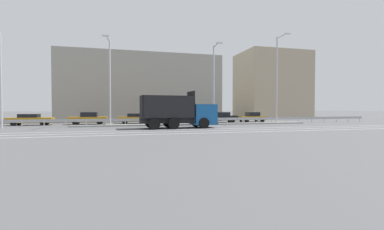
% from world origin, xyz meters
% --- Properties ---
extents(ground_plane, '(320.00, 320.00, 0.00)m').
position_xyz_m(ground_plane, '(0.00, 0.00, 0.00)').
color(ground_plane, '#565659').
extents(lane_strip_0, '(50.27, 0.16, 0.01)m').
position_xyz_m(lane_strip_0, '(-3.24, -2.90, 0.00)').
color(lane_strip_0, silver).
rests_on(lane_strip_0, ground_plane).
extents(lane_strip_1, '(50.27, 0.16, 0.01)m').
position_xyz_m(lane_strip_1, '(-3.24, -4.80, 0.00)').
color(lane_strip_1, silver).
rests_on(lane_strip_1, ground_plane).
extents(lane_strip_2, '(50.27, 0.16, 0.01)m').
position_xyz_m(lane_strip_2, '(-3.24, -6.61, 0.00)').
color(lane_strip_2, silver).
rests_on(lane_strip_2, ground_plane).
extents(median_island, '(27.65, 1.10, 0.18)m').
position_xyz_m(median_island, '(0.00, 2.94, 0.09)').
color(median_island, gray).
rests_on(median_island, ground_plane).
extents(median_guardrail, '(50.27, 0.09, 0.78)m').
position_xyz_m(median_guardrail, '(-0.00, 4.27, 0.57)').
color(median_guardrail, '#9EA0A5').
rests_on(median_guardrail, ground_plane).
extents(dump_truck, '(7.59, 3.04, 3.63)m').
position_xyz_m(dump_truck, '(-2.32, -1.04, 1.26)').
color(dump_truck, '#144C8C').
rests_on(dump_truck, ground_plane).
extents(median_road_sign, '(0.75, 0.16, 2.26)m').
position_xyz_m(median_road_sign, '(1.07, 2.94, 1.20)').
color(median_road_sign, white).
rests_on(median_road_sign, ground_plane).
extents(street_lamp_0, '(0.71, 2.39, 9.28)m').
position_xyz_m(street_lamp_0, '(-19.86, 2.70, 5.15)').
color(street_lamp_0, '#ADADB2').
rests_on(street_lamp_0, ground_plane).
extents(street_lamp_1, '(0.72, 2.63, 9.18)m').
position_xyz_m(street_lamp_1, '(-9.84, 2.62, 5.12)').
color(street_lamp_1, '#ADADB2').
rests_on(street_lamp_1, ground_plane).
extents(street_lamp_2, '(0.71, 2.54, 9.29)m').
position_xyz_m(street_lamp_2, '(1.82, 2.67, 5.17)').
color(street_lamp_2, '#ADADB2').
rests_on(street_lamp_2, ground_plane).
extents(street_lamp_3, '(0.71, 2.52, 10.91)m').
position_xyz_m(street_lamp_3, '(10.28, 2.82, 5.99)').
color(street_lamp_3, '#ADADB2').
rests_on(street_lamp_3, ground_plane).
extents(parked_car_0, '(4.72, 1.83, 1.31)m').
position_xyz_m(parked_car_0, '(-18.81, 7.29, 0.68)').
color(parked_car_0, '#B27A14').
rests_on(parked_car_0, ground_plane).
extents(parked_car_1, '(4.36, 1.92, 1.48)m').
position_xyz_m(parked_car_1, '(-12.58, 7.39, 0.74)').
color(parked_car_1, '#B27A14').
rests_on(parked_car_1, ground_plane).
extents(parked_car_2, '(4.66, 2.06, 1.29)m').
position_xyz_m(parked_car_2, '(-6.91, 7.62, 0.67)').
color(parked_car_2, '#B27A14').
rests_on(parked_car_2, ground_plane).
extents(parked_car_3, '(4.42, 2.00, 1.42)m').
position_xyz_m(parked_car_3, '(-1.76, 7.21, 0.71)').
color(parked_car_3, gray).
rests_on(parked_car_3, ground_plane).
extents(parked_car_4, '(4.37, 2.10, 1.42)m').
position_xyz_m(parked_car_4, '(4.64, 7.47, 0.72)').
color(parked_car_4, black).
rests_on(parked_car_4, ground_plane).
extents(parked_car_5, '(3.89, 1.89, 1.40)m').
position_xyz_m(parked_car_5, '(9.30, 7.62, 0.70)').
color(parked_car_5, '#B27A14').
rests_on(parked_car_5, ground_plane).
extents(background_building_0, '(23.77, 13.04, 10.10)m').
position_xyz_m(background_building_0, '(-5.71, 17.82, 5.05)').
color(background_building_0, gray).
rests_on(background_building_0, ground_plane).
extents(background_building_1, '(12.76, 9.59, 13.05)m').
position_xyz_m(background_building_1, '(20.39, 20.61, 6.53)').
color(background_building_1, tan).
rests_on(background_building_1, ground_plane).
extents(church_tower, '(3.60, 3.60, 14.40)m').
position_xyz_m(church_tower, '(-3.30, 32.09, 6.62)').
color(church_tower, silver).
rests_on(church_tower, ground_plane).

